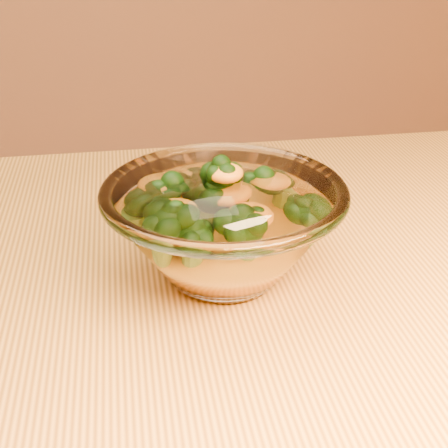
{
  "coord_description": "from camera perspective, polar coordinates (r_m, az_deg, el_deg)",
  "views": [
    {
      "loc": [
        -0.03,
        -0.35,
        1.04
      ],
      "look_at": [
        0.05,
        0.09,
        0.8
      ],
      "focal_mm": 50.0,
      "sensor_mm": 36.0,
      "label": 1
    }
  ],
  "objects": [
    {
      "name": "table",
      "position": [
        0.52,
        -3.7,
        -19.7
      ],
      "size": [
        1.2,
        0.8,
        0.75
      ],
      "color": "gold",
      "rests_on": "ground"
    },
    {
      "name": "glass_bowl",
      "position": [
        0.51,
        0.0,
        -0.43
      ],
      "size": [
        0.2,
        0.2,
        0.09
      ],
      "color": "white",
      "rests_on": "table"
    },
    {
      "name": "cheese_sauce",
      "position": [
        0.52,
        0.0,
        -2.23
      ],
      "size": [
        0.11,
        0.11,
        0.03
      ],
      "primitive_type": "ellipsoid",
      "color": "orange",
      "rests_on": "glass_bowl"
    },
    {
      "name": "broccoli_heap",
      "position": [
        0.51,
        -0.8,
        1.18
      ],
      "size": [
        0.15,
        0.11,
        0.08
      ],
      "color": "black",
      "rests_on": "cheese_sauce"
    }
  ]
}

